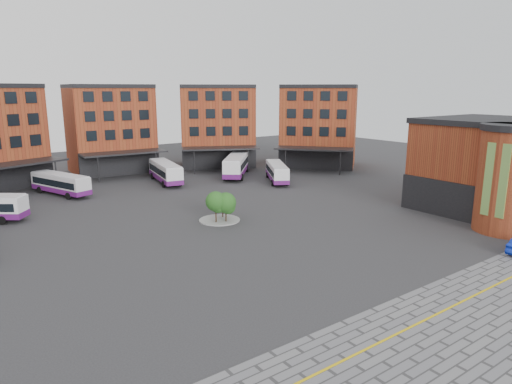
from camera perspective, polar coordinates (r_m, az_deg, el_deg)
ground at (r=39.02m, az=2.30°, el=-8.08°), size 160.00×160.00×0.00m
yellow_line at (r=31.88m, az=21.71°, el=-13.97°), size 26.00×0.15×0.02m
main_building at (r=69.41m, az=-21.19°, el=6.42°), size 94.14×42.48×14.60m
east_building at (r=58.07m, az=27.18°, el=2.86°), size 17.40×15.40×10.60m
tree_island at (r=48.60m, az=-4.29°, el=-1.53°), size 4.40×4.40×3.43m
bus_c at (r=66.16m, az=-23.24°, el=0.98°), size 5.60×10.31×2.85m
bus_d at (r=70.17m, az=-11.26°, el=2.51°), size 4.50×11.15×3.06m
bus_e at (r=73.99m, az=-2.47°, el=3.40°), size 9.99×10.84×3.38m
bus_f at (r=69.63m, az=2.64°, el=2.53°), size 6.95×9.61×2.77m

